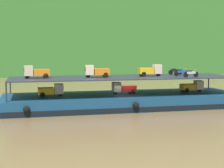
% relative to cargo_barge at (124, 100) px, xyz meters
% --- Properties ---
extents(ground_plane, '(400.00, 400.00, 0.00)m').
position_rel_cargo_barge_xyz_m(ground_plane, '(0.00, 0.02, -0.75)').
color(ground_plane, brown).
extents(hillside_far_bank, '(125.78, 35.68, 33.74)m').
position_rel_cargo_barge_xyz_m(hillside_far_bank, '(0.00, 67.33, 18.25)').
color(hillside_far_bank, '#33702D').
rests_on(hillside_far_bank, ground).
extents(cargo_barge, '(27.48, 9.03, 1.50)m').
position_rel_cargo_barge_xyz_m(cargo_barge, '(0.00, 0.00, 0.00)').
color(cargo_barge, navy).
rests_on(cargo_barge, ground).
extents(cargo_rack, '(25.88, 7.69, 2.00)m').
position_rel_cargo_barge_xyz_m(cargo_rack, '(0.00, 0.02, 2.69)').
color(cargo_rack, '#232833').
rests_on(cargo_rack, cargo_barge).
extents(mini_truck_lower_stern, '(2.75, 1.22, 1.38)m').
position_rel_cargo_barge_xyz_m(mini_truck_lower_stern, '(-8.37, -0.18, 1.44)').
color(mini_truck_lower_stern, gold).
rests_on(mini_truck_lower_stern, cargo_barge).
extents(mini_truck_lower_aft, '(2.75, 1.22, 1.38)m').
position_rel_cargo_barge_xyz_m(mini_truck_lower_aft, '(-0.07, 0.15, 1.44)').
color(mini_truck_lower_aft, red).
rests_on(mini_truck_lower_aft, cargo_barge).
extents(mini_truck_lower_mid, '(2.76, 1.23, 1.38)m').
position_rel_cargo_barge_xyz_m(mini_truck_lower_mid, '(8.64, 0.19, 1.44)').
color(mini_truck_lower_mid, gold).
rests_on(mini_truck_lower_mid, cargo_barge).
extents(mini_truck_upper_stern, '(2.78, 1.27, 1.38)m').
position_rel_cargo_barge_xyz_m(mini_truck_upper_stern, '(-9.90, 0.27, 3.44)').
color(mini_truck_upper_stern, orange).
rests_on(mini_truck_upper_stern, cargo_rack).
extents(mini_truck_upper_mid, '(2.79, 1.29, 1.38)m').
position_rel_cargo_barge_xyz_m(mini_truck_upper_mid, '(-3.24, 0.11, 3.44)').
color(mini_truck_upper_mid, orange).
rests_on(mini_truck_upper_mid, cargo_rack).
extents(mini_truck_upper_fore, '(2.78, 1.27, 1.38)m').
position_rel_cargo_barge_xyz_m(mini_truck_upper_fore, '(3.28, 0.37, 3.44)').
color(mini_truck_upper_fore, gold).
rests_on(mini_truck_upper_fore, cargo_rack).
extents(motorcycle_upper_port, '(1.90, 0.55, 0.87)m').
position_rel_cargo_barge_xyz_m(motorcycle_upper_port, '(7.18, -2.29, 3.18)').
color(motorcycle_upper_port, black).
rests_on(motorcycle_upper_port, cargo_rack).
extents(motorcycle_upper_centre, '(1.90, 0.55, 0.87)m').
position_rel_cargo_barge_xyz_m(motorcycle_upper_centre, '(7.08, 0.02, 3.18)').
color(motorcycle_upper_centre, black).
rests_on(motorcycle_upper_centre, cargo_rack).
extents(motorcycle_upper_stbd, '(1.90, 0.55, 0.87)m').
position_rel_cargo_barge_xyz_m(motorcycle_upper_stbd, '(7.36, 2.33, 3.18)').
color(motorcycle_upper_stbd, black).
rests_on(motorcycle_upper_stbd, cargo_rack).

